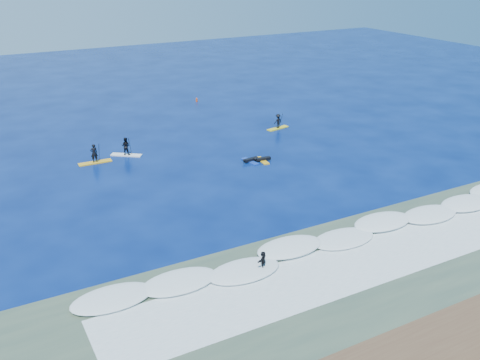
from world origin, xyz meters
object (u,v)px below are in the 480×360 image
prone_paddler_near (262,159)px  prone_paddler_far (250,160)px  marker_buoy (197,100)px  sup_paddler_center (126,148)px  sup_paddler_left (94,156)px  wave_surfer (263,261)px  sup_paddler_right (278,122)px

prone_paddler_near → prone_paddler_far: (-1.13, 0.36, 0.00)m
prone_paddler_near → marker_buoy: marker_buoy is taller
prone_paddler_near → prone_paddler_far: 1.19m
sup_paddler_center → prone_paddler_near: 13.40m
prone_paddler_far → sup_paddler_left: bearing=54.6°
sup_paddler_left → wave_surfer: bearing=-78.2°
sup_paddler_center → wave_surfer: 24.27m
prone_paddler_near → sup_paddler_center: bearing=60.3°
sup_paddler_center → prone_paddler_far: size_ratio=1.30×
marker_buoy → wave_surfer: bearing=-108.5°
prone_paddler_near → marker_buoy: (3.57, 23.34, 0.12)m
prone_paddler_far → marker_buoy: 23.45m
prone_paddler_far → wave_surfer: size_ratio=1.37×
sup_paddler_left → sup_paddler_center: bearing=11.4°
sup_paddler_left → prone_paddler_near: (14.20, -7.07, -0.53)m
sup_paddler_right → sup_paddler_left: bearing=171.3°
sup_paddler_right → prone_paddler_far: sup_paddler_right is taller
prone_paddler_near → wave_surfer: wave_surfer is taller
sup_paddler_left → sup_paddler_center: (3.23, 0.58, 0.12)m
prone_paddler_near → prone_paddler_far: bearing=77.5°
sup_paddler_left → prone_paddler_far: (13.07, -6.71, -0.53)m
wave_surfer → marker_buoy: wave_surfer is taller
sup_paddler_left → wave_surfer: size_ratio=1.92×
marker_buoy → prone_paddler_far: bearing=-101.6°
wave_surfer → sup_paddler_left: bearing=64.8°
prone_paddler_far → sup_paddler_center: bearing=45.3°
sup_paddler_left → wave_surfer: (4.44, -23.66, 0.03)m
sup_paddler_center → prone_paddler_far: sup_paddler_center is taller
sup_paddler_left → wave_surfer: sup_paddler_left is taller
prone_paddler_near → marker_buoy: bearing=-3.5°
sup_paddler_left → prone_paddler_far: size_ratio=1.40×
sup_paddler_center → prone_paddler_far: 12.27m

